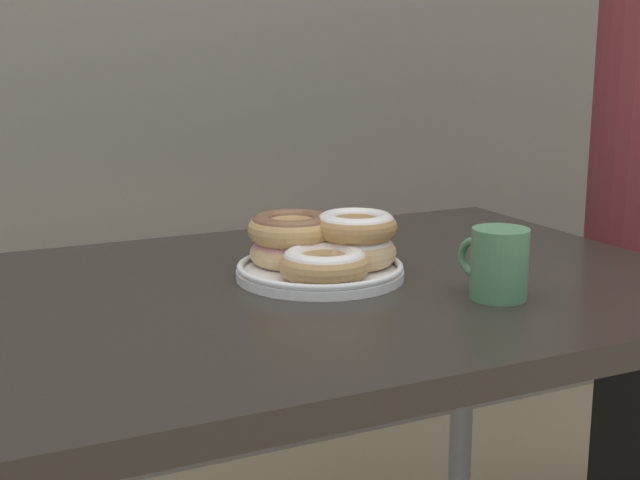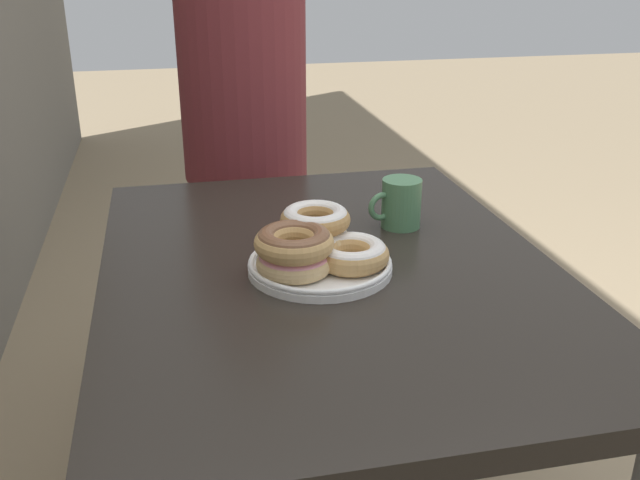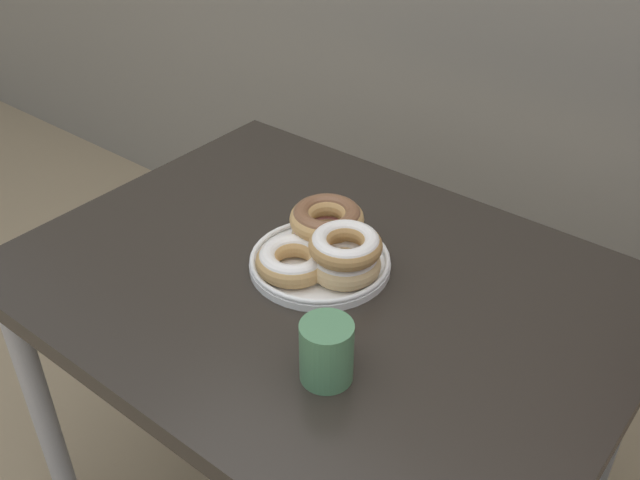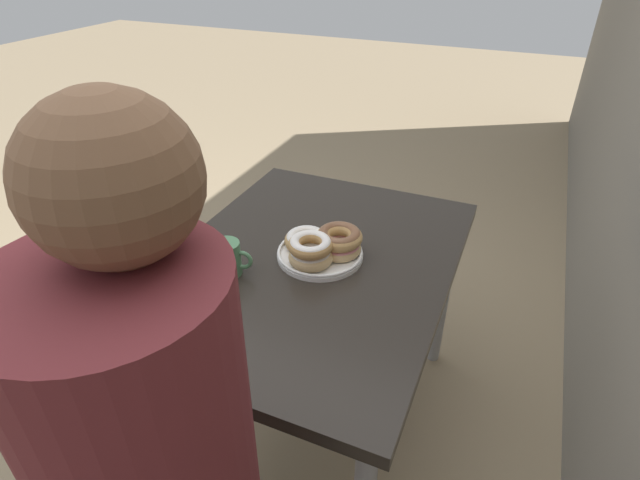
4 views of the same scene
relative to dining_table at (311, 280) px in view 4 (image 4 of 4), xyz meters
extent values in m
plane|color=#937F60|center=(0.00, -0.23, -0.64)|extent=(14.00, 14.00, 0.00)
cube|color=#28231E|center=(0.00, 0.00, 0.06)|extent=(1.09, 0.82, 0.04)
cylinder|color=#99999E|center=(-0.49, -0.35, -0.30)|extent=(0.05, 0.05, 0.68)
cylinder|color=#99999E|center=(0.49, -0.35, -0.30)|extent=(0.05, 0.05, 0.68)
cylinder|color=#99999E|center=(-0.49, 0.35, -0.30)|extent=(0.05, 0.05, 0.68)
cylinder|color=white|center=(-0.02, 0.02, 0.08)|extent=(0.26, 0.26, 0.01)
torus|color=white|center=(-0.02, 0.02, 0.10)|extent=(0.26, 0.26, 0.01)
torus|color=#D6B27A|center=(0.04, 0.02, 0.11)|extent=(0.16, 0.16, 0.04)
torus|color=white|center=(0.04, 0.02, 0.12)|extent=(0.15, 0.15, 0.03)
torus|color=#D6B27A|center=(-0.05, 0.07, 0.11)|extent=(0.19, 0.19, 0.03)
torus|color=pink|center=(-0.05, 0.07, 0.11)|extent=(0.18, 0.18, 0.03)
torus|color=tan|center=(-0.04, -0.03, 0.11)|extent=(0.19, 0.19, 0.04)
torus|color=white|center=(-0.04, -0.03, 0.12)|extent=(0.18, 0.18, 0.03)
torus|color=#B2844C|center=(0.04, 0.02, 0.15)|extent=(0.18, 0.18, 0.04)
torus|color=white|center=(0.04, 0.02, 0.16)|extent=(0.17, 0.17, 0.03)
torus|color=tan|center=(-0.05, 0.07, 0.15)|extent=(0.16, 0.16, 0.04)
torus|color=brown|center=(-0.05, 0.07, 0.15)|extent=(0.15, 0.15, 0.03)
cylinder|color=#4C7F56|center=(0.16, -0.19, 0.13)|extent=(0.08, 0.08, 0.10)
cylinder|color=#382114|center=(0.16, -0.19, 0.17)|extent=(0.07, 0.07, 0.00)
torus|color=#4C7F56|center=(0.15, -0.14, 0.13)|extent=(0.03, 0.06, 0.06)
cylinder|color=maroon|center=(0.77, 0.06, 0.29)|extent=(0.34, 0.34, 0.54)
sphere|color=brown|center=(0.71, 0.06, 0.66)|extent=(0.23, 0.23, 0.23)
camera|label=1|loc=(-0.60, -1.17, 0.44)|focal=50.00mm
camera|label=2|loc=(-1.16, 0.27, 0.62)|focal=40.00mm
camera|label=3|loc=(0.63, -0.80, 0.86)|focal=40.00mm
camera|label=4|loc=(1.12, 0.51, 0.93)|focal=28.00mm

